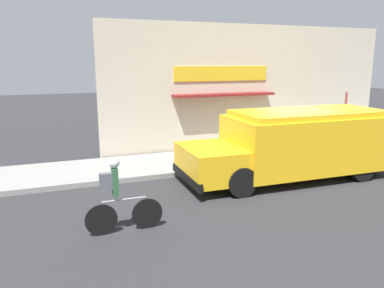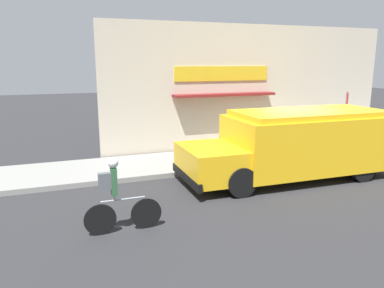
# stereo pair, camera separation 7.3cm
# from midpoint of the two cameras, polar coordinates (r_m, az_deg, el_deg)

# --- Properties ---
(ground_plane) EXTENTS (70.00, 70.00, 0.00)m
(ground_plane) POSITION_cam_midpoint_polar(r_m,az_deg,el_deg) (13.98, 14.61, -3.02)
(ground_plane) COLOR #2B2B2D
(sidewalk) EXTENTS (28.00, 2.75, 0.16)m
(sidewalk) POSITION_cam_midpoint_polar(r_m,az_deg,el_deg) (15.06, 11.63, -1.45)
(sidewalk) COLOR gray
(sidewalk) RESTS_ON ground_plane
(storefront) EXTENTS (12.72, 0.78, 5.11)m
(storefront) POSITION_cam_midpoint_polar(r_m,az_deg,el_deg) (15.96, 8.91, 8.44)
(storefront) COLOR beige
(storefront) RESTS_ON ground_plane
(school_bus) EXTENTS (6.77, 2.94, 2.14)m
(school_bus) POSITION_cam_midpoint_polar(r_m,az_deg,el_deg) (12.23, 15.43, 0.17)
(school_bus) COLOR yellow
(school_bus) RESTS_ON ground_plane
(cyclist) EXTENTS (1.69, 0.22, 1.69)m
(cyclist) POSITION_cam_midpoint_polar(r_m,az_deg,el_deg) (8.20, -11.41, -7.86)
(cyclist) COLOR black
(cyclist) RESTS_ON ground_plane
(stop_sign_post) EXTENTS (0.45, 0.45, 2.33)m
(stop_sign_post) POSITION_cam_midpoint_polar(r_m,az_deg,el_deg) (15.90, 22.17, 4.64)
(stop_sign_post) COLOR slate
(stop_sign_post) RESTS_ON sidewalk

